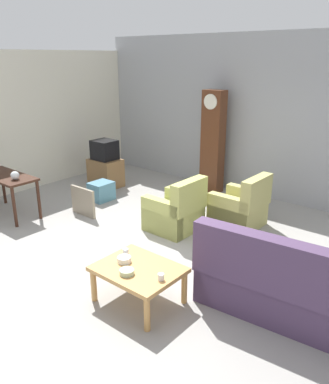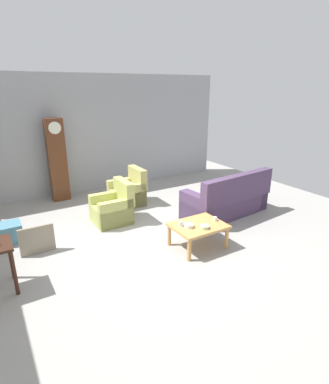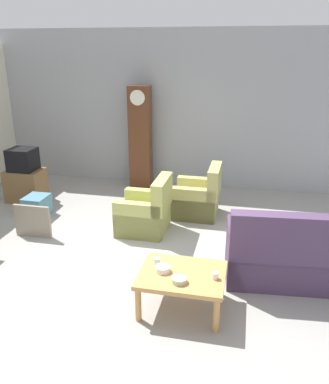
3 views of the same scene
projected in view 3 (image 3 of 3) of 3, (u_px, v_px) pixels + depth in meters
ground_plane at (151, 267)px, 5.35m from camera, size 10.40×10.40×0.00m
garage_door_wall at (192, 110)px, 8.09m from camera, size 8.40×0.16×3.20m
couch_floral at (312, 257)px, 4.89m from camera, size 2.17×1.07×1.04m
armchair_olive_near at (146, 213)px, 6.31m from camera, size 0.80×0.77×0.92m
armchair_olive_far at (198, 199)px, 6.92m from camera, size 0.79×0.76×0.92m
coffee_table_wood at (182, 278)px, 4.39m from camera, size 0.96×0.76×0.45m
grandfather_clock at (140, 138)px, 8.06m from camera, size 0.44×0.30×2.12m
tv_stand_cabinet at (26, 185)px, 7.59m from camera, size 0.68×0.52×0.62m
tv_crt at (23, 159)px, 7.41m from camera, size 0.48×0.44×0.42m
framed_picture_leaning at (33, 221)px, 6.13m from camera, size 0.60×0.05×0.52m
storage_box_blue at (37, 206)px, 6.91m from camera, size 0.38×0.44×0.37m
cup_white_porcelain at (215, 276)px, 4.25m from camera, size 0.07×0.07×0.07m
cup_blue_rimmed at (157, 262)px, 4.51m from camera, size 0.07×0.07×0.09m
bowl_white_stacked at (163, 269)px, 4.39m from camera, size 0.17×0.17×0.06m
bowl_shallow_green at (179, 280)px, 4.19m from camera, size 0.17×0.17×0.06m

